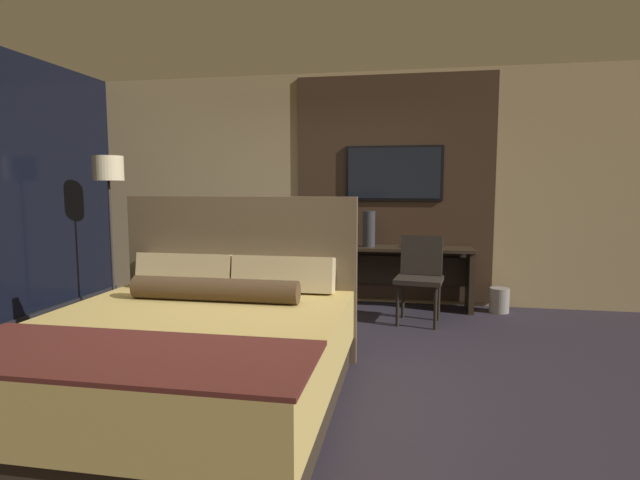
{
  "coord_description": "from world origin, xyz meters",
  "views": [
    {
      "loc": [
        0.98,
        -3.56,
        1.44
      ],
      "look_at": [
        0.19,
        0.85,
        0.95
      ],
      "focal_mm": 28.0,
      "sensor_mm": 36.0,
      "label": 1
    }
  ],
  "objects_px": {
    "bed": "(191,353)",
    "tv": "(394,173)",
    "book": "(412,246)",
    "floor_lamp": "(109,181)",
    "desk": "(392,266)",
    "waste_bin": "(499,300)",
    "vase_tall": "(369,229)",
    "desk_chair": "(420,271)"
  },
  "relations": [
    {
      "from": "desk",
      "to": "tv",
      "type": "relative_size",
      "value": 1.59
    },
    {
      "from": "desk",
      "to": "desk_chair",
      "type": "xyz_separation_m",
      "value": [
        0.32,
        -0.59,
        0.05
      ]
    },
    {
      "from": "bed",
      "to": "book",
      "type": "xyz_separation_m",
      "value": [
        1.42,
        2.93,
        0.39
      ]
    },
    {
      "from": "bed",
      "to": "desk_chair",
      "type": "relative_size",
      "value": 2.39
    },
    {
      "from": "desk",
      "to": "floor_lamp",
      "type": "bearing_deg",
      "value": -168.04
    },
    {
      "from": "bed",
      "to": "vase_tall",
      "type": "distance_m",
      "value": 3.09
    },
    {
      "from": "bed",
      "to": "book",
      "type": "distance_m",
      "value": 3.28
    },
    {
      "from": "desk",
      "to": "book",
      "type": "relative_size",
      "value": 8.18
    },
    {
      "from": "desk",
      "to": "book",
      "type": "xyz_separation_m",
      "value": [
        0.23,
        -0.01,
        0.25
      ]
    },
    {
      "from": "waste_bin",
      "to": "book",
      "type": "bearing_deg",
      "value": 178.32
    },
    {
      "from": "floor_lamp",
      "to": "vase_tall",
      "type": "relative_size",
      "value": 4.24
    },
    {
      "from": "book",
      "to": "desk_chair",
      "type": "bearing_deg",
      "value": -81.18
    },
    {
      "from": "waste_bin",
      "to": "tv",
      "type": "bearing_deg",
      "value": 169.77
    },
    {
      "from": "book",
      "to": "waste_bin",
      "type": "distance_m",
      "value": 1.16
    },
    {
      "from": "book",
      "to": "floor_lamp",
      "type": "bearing_deg",
      "value": -169.02
    },
    {
      "from": "bed",
      "to": "floor_lamp",
      "type": "height_order",
      "value": "floor_lamp"
    },
    {
      "from": "bed",
      "to": "desk_chair",
      "type": "distance_m",
      "value": 2.8
    },
    {
      "from": "desk_chair",
      "to": "vase_tall",
      "type": "distance_m",
      "value": 0.89
    },
    {
      "from": "floor_lamp",
      "to": "vase_tall",
      "type": "bearing_deg",
      "value": 11.99
    },
    {
      "from": "desk_chair",
      "to": "floor_lamp",
      "type": "bearing_deg",
      "value": -170.7
    },
    {
      "from": "desk",
      "to": "book",
      "type": "bearing_deg",
      "value": -3.33
    },
    {
      "from": "vase_tall",
      "to": "waste_bin",
      "type": "distance_m",
      "value": 1.69
    },
    {
      "from": "tv",
      "to": "vase_tall",
      "type": "relative_size",
      "value": 2.77
    },
    {
      "from": "vase_tall",
      "to": "desk",
      "type": "bearing_deg",
      "value": 11.67
    },
    {
      "from": "desk_chair",
      "to": "book",
      "type": "xyz_separation_m",
      "value": [
        -0.09,
        0.58,
        0.19
      ]
    },
    {
      "from": "desk_chair",
      "to": "vase_tall",
      "type": "relative_size",
      "value": 2.17
    },
    {
      "from": "bed",
      "to": "vase_tall",
      "type": "xyz_separation_m",
      "value": [
        0.92,
        2.89,
        0.58
      ]
    },
    {
      "from": "tv",
      "to": "vase_tall",
      "type": "height_order",
      "value": "tv"
    },
    {
      "from": "floor_lamp",
      "to": "waste_bin",
      "type": "xyz_separation_m",
      "value": [
        4.43,
        0.64,
        -1.36
      ]
    },
    {
      "from": "desk",
      "to": "waste_bin",
      "type": "xyz_separation_m",
      "value": [
        1.22,
        -0.04,
        -0.36
      ]
    },
    {
      "from": "desk_chair",
      "to": "book",
      "type": "relative_size",
      "value": 4.02
    },
    {
      "from": "tv",
      "to": "waste_bin",
      "type": "relative_size",
      "value": 4.15
    },
    {
      "from": "desk_chair",
      "to": "floor_lamp",
      "type": "relative_size",
      "value": 0.51
    },
    {
      "from": "bed",
      "to": "vase_tall",
      "type": "bearing_deg",
      "value": 72.27
    },
    {
      "from": "desk",
      "to": "vase_tall",
      "type": "relative_size",
      "value": 4.42
    },
    {
      "from": "desk",
      "to": "floor_lamp",
      "type": "distance_m",
      "value": 3.42
    },
    {
      "from": "bed",
      "to": "book",
      "type": "relative_size",
      "value": 9.63
    },
    {
      "from": "bed",
      "to": "tv",
      "type": "xyz_separation_m",
      "value": [
        1.19,
        3.12,
        1.23
      ]
    },
    {
      "from": "waste_bin",
      "to": "vase_tall",
      "type": "bearing_deg",
      "value": -179.49
    },
    {
      "from": "vase_tall",
      "to": "waste_bin",
      "type": "xyz_separation_m",
      "value": [
        1.49,
        0.01,
        -0.8
      ]
    },
    {
      "from": "floor_lamp",
      "to": "vase_tall",
      "type": "xyz_separation_m",
      "value": [
        2.93,
        0.62,
        -0.56
      ]
    },
    {
      "from": "bed",
      "to": "waste_bin",
      "type": "relative_size",
      "value": 7.78
    }
  ]
}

